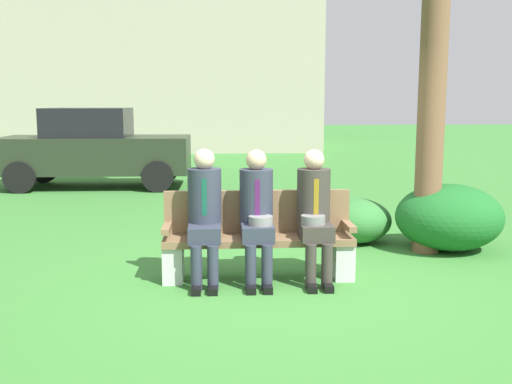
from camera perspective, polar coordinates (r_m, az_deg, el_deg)
ground_plane at (r=5.98m, az=2.63°, el=-9.03°), size 80.00×80.00×0.00m
park_bench at (r=6.17m, az=0.20°, el=-4.41°), size 1.94×0.44×0.90m
seated_man_left at (r=5.97m, az=-4.95°, el=-1.65°), size 0.34×0.72×1.35m
seated_man_middle at (r=5.97m, az=0.10°, el=-1.70°), size 0.34×0.72×1.34m
seated_man_right at (r=6.04m, az=5.64°, el=-1.63°), size 0.34×0.72×1.34m
shrub_near_bench at (r=7.81m, az=9.51°, el=-2.72°), size 0.93×0.85×0.58m
shrub_mid_lawn at (r=7.69m, az=18.01°, el=-2.31°), size 1.31×1.20×0.82m
parked_car_near at (r=13.07m, az=-15.21°, el=4.09°), size 3.92×1.75×1.68m
building_backdrop at (r=24.21m, az=-10.94°, el=14.48°), size 13.98×6.54×8.59m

